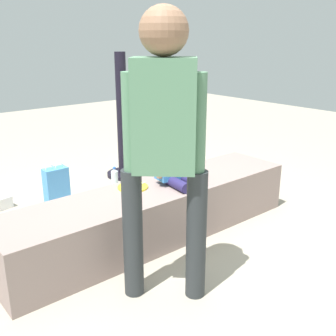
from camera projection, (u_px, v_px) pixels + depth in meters
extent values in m
plane|color=#A59B89|center=(155.00, 236.00, 3.03)|extent=(12.00, 12.00, 0.00)
cube|color=gray|center=(155.00, 212.00, 2.97)|extent=(2.34, 0.53, 0.39)
cylinder|color=navy|center=(177.00, 184.00, 2.88)|extent=(0.11, 0.25, 0.08)
cylinder|color=navy|center=(187.00, 180.00, 2.96)|extent=(0.11, 0.25, 0.08)
cube|color=#3B85D3|center=(171.00, 160.00, 2.95)|extent=(0.22, 0.16, 0.28)
sphere|color=#8C664C|center=(171.00, 130.00, 2.88)|extent=(0.16, 0.16, 0.16)
cylinder|color=#8C664C|center=(160.00, 164.00, 2.87)|extent=(0.05, 0.05, 0.21)
cylinder|color=#8C664C|center=(181.00, 157.00, 3.03)|extent=(0.05, 0.05, 0.21)
cylinder|color=#2A2E31|center=(196.00, 236.00, 2.23)|extent=(0.11, 0.11, 0.76)
cylinder|color=#2A2E31|center=(133.00, 234.00, 2.24)|extent=(0.11, 0.11, 0.76)
cube|color=#558261|center=(164.00, 116.00, 2.03)|extent=(0.37, 0.36, 0.58)
sphere|color=#8C664C|center=(164.00, 31.00, 1.90)|extent=(0.24, 0.24, 0.24)
cylinder|color=#558261|center=(197.00, 127.00, 2.04)|extent=(0.09, 0.09, 0.55)
cylinder|color=#558261|center=(131.00, 126.00, 2.05)|extent=(0.09, 0.09, 0.55)
cylinder|color=yellow|center=(133.00, 187.00, 2.91)|extent=(0.22, 0.22, 0.01)
cylinder|color=#985F3B|center=(133.00, 183.00, 2.90)|extent=(0.10, 0.10, 0.05)
cylinder|color=brown|center=(133.00, 180.00, 2.89)|extent=(0.10, 0.10, 0.01)
cube|color=silver|center=(140.00, 184.00, 2.93)|extent=(0.11, 0.04, 0.00)
cube|color=#4C99E0|center=(56.00, 186.00, 3.56)|extent=(0.21, 0.11, 0.34)
torus|color=white|center=(50.00, 169.00, 3.48)|extent=(0.08, 0.01, 0.08)
torus|color=white|center=(60.00, 167.00, 3.54)|extent=(0.08, 0.01, 0.08)
cylinder|color=black|center=(124.00, 174.00, 4.33)|extent=(0.36, 0.36, 0.04)
cylinder|color=black|center=(122.00, 115.00, 4.13)|extent=(0.11, 0.11, 1.25)
cylinder|color=silver|center=(115.00, 178.00, 4.03)|extent=(0.07, 0.07, 0.15)
cone|color=silver|center=(114.00, 170.00, 4.01)|extent=(0.06, 0.06, 0.03)
cylinder|color=blue|center=(114.00, 168.00, 4.00)|extent=(0.03, 0.03, 0.02)
cylinder|color=red|center=(14.00, 220.00, 3.17)|extent=(0.08, 0.08, 0.10)
cube|color=black|center=(163.00, 170.00, 4.10)|extent=(0.33, 0.15, 0.26)
torus|color=black|center=(163.00, 158.00, 4.06)|extent=(0.24, 0.01, 0.24)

